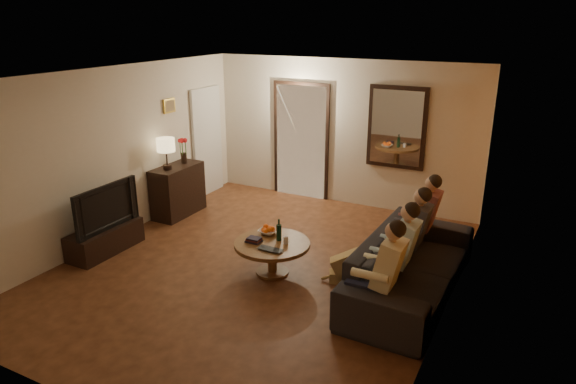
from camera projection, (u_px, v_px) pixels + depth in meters
The scene contains 33 objects.
floor at pixel (259, 267), 7.09m from camera, with size 5.00×6.00×0.01m, color #472413.
ceiling at pixel (255, 75), 6.24m from camera, with size 5.00×6.00×0.01m, color white.
back_wall at pixel (342, 133), 9.19m from camera, with size 5.00×0.02×2.60m, color beige.
front_wall at pixel (68, 275), 4.14m from camera, with size 5.00×0.02×2.60m, color beige.
left_wall at pixel (114, 155), 7.74m from camera, with size 0.02×6.00×2.60m, color beige.
right_wall at pixel (455, 208), 5.58m from camera, with size 0.02×6.00×2.60m, color beige.
orange_accent at pixel (454, 208), 5.59m from camera, with size 0.01×6.00×2.60m, color orange.
kitchen_doorway at pixel (301, 142), 9.60m from camera, with size 1.00×0.06×2.10m, color #FFE0A5.
door_trim at pixel (301, 142), 9.59m from camera, with size 1.12×0.04×2.22m, color black.
fridge_glimpse at pixel (313, 151), 9.54m from camera, with size 0.45×0.03×1.70m, color silver.
mirror_frame at pixel (397, 127), 8.66m from camera, with size 1.00×0.05×1.40m, color black.
mirror_glass at pixel (396, 128), 8.63m from camera, with size 0.86×0.02×1.26m, color white.
white_door at pixel (207, 142), 9.75m from camera, with size 0.06×0.85×2.04m, color white.
framed_art at pixel (169, 106), 8.65m from camera, with size 0.03×0.28×0.24m, color #B28C33.
art_canvas at pixel (170, 106), 8.64m from camera, with size 0.01×0.22×0.18m, color brown.
dresser at pixel (178, 190), 8.84m from camera, with size 0.45×0.98×0.87m, color black.
table_lamp at pixel (166, 154), 8.43m from camera, with size 0.30×0.30×0.54m, color beige, non-canonical shape.
flower_vase at pixel (183, 151), 8.82m from camera, with size 0.14×0.14×0.44m, color red, non-canonical shape.
tv_stand at pixel (105, 239), 7.50m from camera, with size 0.45×1.14×0.38m, color black.
tv at pixel (101, 206), 7.33m from camera, with size 0.15×1.14×0.66m, color black.
sofa at pixel (411, 265), 6.30m from camera, with size 1.01×2.59×0.76m, color black.
person_a at pixel (382, 279), 5.52m from camera, with size 0.60×0.40×1.20m, color tan, non-canonical shape.
person_b at pixel (398, 257), 6.02m from camera, with size 0.60×0.40×1.20m, color tan, non-canonical shape.
person_c at pixel (411, 238), 6.53m from camera, with size 0.60×0.40×1.20m, color tan, non-canonical shape.
person_d at pixel (422, 223), 7.03m from camera, with size 0.60×0.40×1.20m, color tan, non-canonical shape.
dog at pixel (349, 262), 6.60m from camera, with size 0.56×0.24×0.56m, color tan, non-canonical shape.
coffee_table at pixel (272, 258), 6.85m from camera, with size 1.01×1.01×0.45m, color brown.
bowl at pixel (268, 232), 7.03m from camera, with size 0.26×0.26×0.06m, color white.
oranges at pixel (268, 227), 7.01m from camera, with size 0.20×0.20×0.08m, color orange, non-canonical shape.
wine_bottle at pixel (279, 229), 6.79m from camera, with size 0.07×0.07×0.31m, color black, non-canonical shape.
wine_glass at pixel (286, 240), 6.73m from camera, with size 0.06×0.06×0.10m, color silver.
book_stack at pixel (254, 239), 6.78m from camera, with size 0.20×0.15×0.07m, color black, non-canonical shape.
laptop at pixel (268, 251), 6.50m from camera, with size 0.33×0.21×0.03m, color black.
Camera 1 is at (3.27, -5.48, 3.28)m, focal length 32.00 mm.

